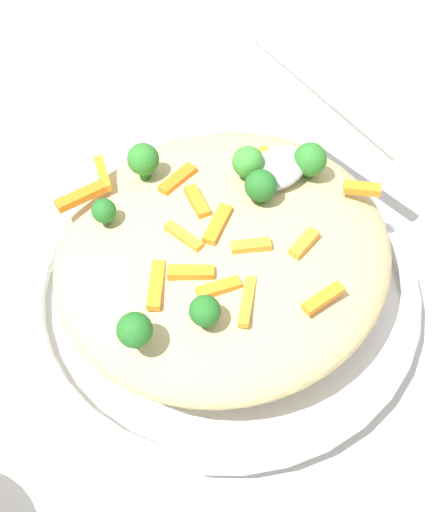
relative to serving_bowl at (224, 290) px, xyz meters
The scene contains 26 objects.
ground_plane 0.02m from the serving_bowl, ahead, with size 2.40×2.40×0.00m, color beige.
serving_bowl is the anchor object (origin of this frame).
pasta_mound 0.05m from the serving_bowl, ahead, with size 0.29×0.27×0.08m, color #D1BA7A.
carrot_piece_0 0.12m from the serving_bowl, ahead, with size 0.04×0.01×0.01m, color orange.
carrot_piece_1 0.10m from the serving_bowl, 18.63° to the right, with size 0.04×0.01×0.01m, color orange.
carrot_piece_2 0.15m from the serving_bowl, 64.16° to the right, with size 0.04×0.01×0.01m, color orange.
carrot_piece_3 0.11m from the serving_bowl, 14.36° to the left, with size 0.03×0.01×0.01m, color orange.
carrot_piece_4 0.11m from the serving_bowl, 110.60° to the left, with size 0.03×0.01×0.01m, color orange.
carrot_piece_5 0.11m from the serving_bowl, 36.64° to the left, with size 0.03×0.01×0.01m, color orange.
carrot_piece_6 0.11m from the serving_bowl, 100.40° to the right, with size 0.04×0.01×0.01m, color orange.
carrot_piece_7 0.15m from the serving_bowl, 149.05° to the left, with size 0.03×0.01×0.01m, color orange.
carrot_piece_8 0.10m from the serving_bowl, 83.35° to the right, with size 0.03×0.01×0.01m, color orange.
carrot_piece_9 0.10m from the serving_bowl, 21.24° to the right, with size 0.03×0.01×0.01m, color orange.
carrot_piece_10 0.11m from the serving_bowl, 53.10° to the left, with size 0.04×0.01×0.01m, color orange.
carrot_piece_11 0.12m from the serving_bowl, 169.77° to the right, with size 0.04×0.01×0.01m, color orange.
carrot_piece_12 0.10m from the serving_bowl, 77.95° to the left, with size 0.03×0.01×0.01m, color orange.
carrot_piece_13 0.13m from the serving_bowl, 86.03° to the left, with size 0.03×0.01×0.01m, color orange.
carrot_piece_14 0.14m from the serving_bowl, 78.54° to the right, with size 0.04×0.01×0.01m, color orange.
broccoli_floret_0 0.14m from the serving_bowl, 31.89° to the left, with size 0.02×0.02×0.03m.
broccoli_floret_1 0.12m from the serving_bowl, 160.92° to the right, with size 0.03×0.03×0.03m.
broccoli_floret_2 0.13m from the serving_bowl, 91.30° to the right, with size 0.03×0.03×0.03m.
broccoli_floret_3 0.14m from the serving_bowl, 169.57° to the left, with size 0.03×0.03×0.03m.
broccoli_floret_4 0.13m from the serving_bowl, 52.99° to the right, with size 0.02×0.02×0.02m.
broccoli_floret_5 0.16m from the serving_bowl, 10.71° to the left, with size 0.02×0.02×0.03m.
broccoli_floret_6 0.11m from the serving_bowl, 168.50° to the left, with size 0.03×0.03×0.03m.
serving_spoon 0.14m from the serving_bowl, behind, with size 0.11×0.15×0.07m.
Camera 1 is at (0.27, 0.23, 0.52)m, focal length 48.67 mm.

